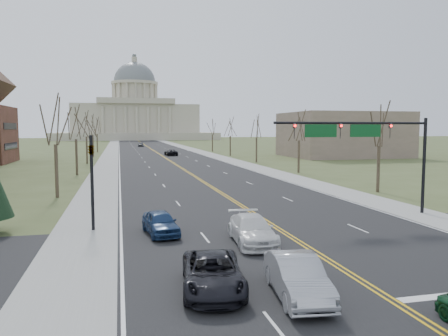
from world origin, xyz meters
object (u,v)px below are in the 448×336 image
car_sb_inner_lead (297,277)px  car_sb_inner_second (252,230)px  signal_mast (365,138)px  car_sb_outer_lead (213,273)px  car_far_sb (141,144)px  signal_left (92,172)px  car_sb_outer_second (160,223)px  car_far_nb (171,152)px

car_sb_inner_lead → car_sb_inner_second: size_ratio=0.91×
car_sb_inner_lead → car_sb_inner_second: 7.93m
signal_mast → car_sb_outer_lead: size_ratio=2.38×
car_sb_inner_second → car_far_sb: bearing=94.0°
signal_mast → car_sb_inner_second: (-10.13, -5.37, -4.99)m
signal_left → car_sb_outer_lead: signal_left is taller
car_sb_inner_lead → car_sb_outer_second: bearing=117.4°
signal_left → car_sb_inner_lead: bearing=-58.4°
car_sb_outer_second → car_sb_inner_lead: bearing=-77.6°
car_sb_inner_lead → car_sb_outer_lead: bearing=161.5°
car_sb_outer_second → car_far_sb: bearing=79.8°
car_far_nb → car_sb_outer_second: bearing=77.6°
car_sb_inner_lead → car_far_nb: car_sb_inner_lead is taller
car_far_nb → car_sb_inner_lead: bearing=81.1°
car_sb_inner_lead → car_far_sb: size_ratio=1.01×
signal_left → car_sb_inner_lead: 15.85m
signal_mast → car_sb_inner_second: size_ratio=2.31×
signal_mast → car_far_sb: 128.58m
car_sb_outer_second → car_far_nb: car_far_nb is taller
car_sb_outer_lead → car_sb_inner_lead: bearing=-17.7°
car_sb_inner_lead → car_sb_outer_lead: car_sb_inner_lead is taller
signal_left → car_sb_inner_lead: size_ratio=1.26×
car_sb_outer_lead → car_far_nb: bearing=92.4°
car_sb_inner_second → car_sb_outer_lead: bearing=-115.2°
signal_left → car_sb_outer_lead: bearing=-66.4°
car_sb_inner_second → car_far_nb: bearing=90.7°
signal_mast → car_sb_outer_second: bearing=-171.9°
car_sb_inner_lead → signal_left: bearing=128.6°
signal_mast → car_far_sb: bearing=94.4°
signal_mast → car_sb_outer_lead: bearing=-139.3°
signal_mast → car_sb_outer_lead: (-13.76, -11.84, -5.04)m
car_sb_inner_lead → car_far_sb: car_far_sb is taller
car_sb_outer_lead → car_sb_outer_second: bearing=104.7°
car_sb_inner_second → car_sb_outer_second: 5.79m
signal_mast → signal_left: 19.06m
car_sb_outer_lead → car_far_sb: size_ratio=1.08×
car_sb_inner_lead → signal_mast: bearing=57.9°
car_sb_outer_lead → car_sb_outer_second: car_sb_outer_second is taller
signal_left → car_far_sb: bearing=85.9°
car_sb_outer_lead → car_sb_outer_second: (-1.16, 9.72, 0.02)m
car_sb_inner_second → car_far_sb: size_ratio=1.11×
signal_mast → car_sb_outer_lead: 18.84m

